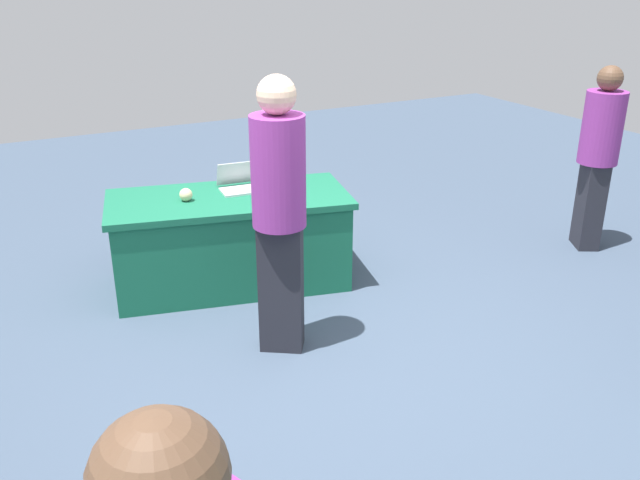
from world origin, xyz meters
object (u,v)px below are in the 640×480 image
at_px(table_foreground, 231,240).
at_px(person_attendee_browsing, 599,150).
at_px(person_presenter, 279,204).
at_px(yarn_ball, 186,195).
at_px(laptop_silver, 240,185).
at_px(scissors_red, 283,185).

bearing_deg(table_foreground, person_attendee_browsing, 166.23).
xyz_separation_m(person_presenter, yarn_ball, (0.27, -1.13, -0.24)).
bearing_deg(table_foreground, laptop_silver, -142.19).
distance_m(person_presenter, laptop_silver, 1.24).
relative_size(table_foreground, yarn_ball, 20.18).
height_order(person_attendee_browsing, scissors_red, person_attendee_browsing).
distance_m(table_foreground, person_presenter, 1.27).
bearing_deg(laptop_silver, scissors_red, 173.46).
height_order(person_attendee_browsing, yarn_ball, person_attendee_browsing).
xyz_separation_m(laptop_silver, scissors_red, (-0.35, 0.07, -0.04)).
bearing_deg(scissors_red, person_attendee_browsing, 15.84).
height_order(person_presenter, laptop_silver, person_presenter).
bearing_deg(laptop_silver, yarn_ball, 13.38).
distance_m(yarn_ball, scissors_red, 0.81).
xyz_separation_m(laptop_silver, yarn_ball, (0.46, 0.07, 0.01)).
xyz_separation_m(person_attendee_browsing, laptop_silver, (2.99, -0.88, -0.12)).
bearing_deg(person_attendee_browsing, person_presenter, 124.48).
relative_size(laptop_silver, yarn_ball, 3.47).
relative_size(person_presenter, yarn_ball, 18.43).
xyz_separation_m(person_attendee_browsing, scissors_red, (2.64, -0.80, -0.16)).
bearing_deg(person_presenter, scissors_red, -82.78).
height_order(table_foreground, person_attendee_browsing, person_attendee_browsing).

